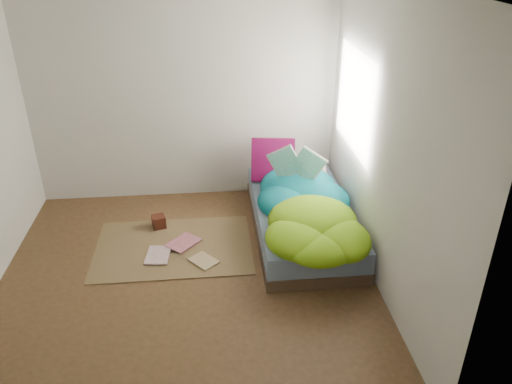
# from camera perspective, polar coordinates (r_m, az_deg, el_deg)

# --- Properties ---
(ground) EXTENTS (3.50, 3.50, 0.00)m
(ground) POSITION_cam_1_polar(r_m,az_deg,el_deg) (4.81, -7.88, -9.85)
(ground) COLOR #422F19
(ground) RESTS_ON ground
(room_walls) EXTENTS (3.54, 3.54, 2.62)m
(room_walls) POSITION_cam_1_polar(r_m,az_deg,el_deg) (4.04, -9.19, 8.79)
(room_walls) COLOR beige
(room_walls) RESTS_ON ground
(bed) EXTENTS (1.00, 2.00, 0.34)m
(bed) POSITION_cam_1_polar(r_m,az_deg,el_deg) (5.39, 5.25, -3.02)
(bed) COLOR #3C2D20
(bed) RESTS_ON ground
(duvet) EXTENTS (0.96, 1.84, 0.34)m
(duvet) POSITION_cam_1_polar(r_m,az_deg,el_deg) (5.03, 5.86, -0.95)
(duvet) COLOR #086E7C
(duvet) RESTS_ON bed
(rug) EXTENTS (1.60, 1.10, 0.01)m
(rug) POSITION_cam_1_polar(r_m,az_deg,el_deg) (5.27, -9.39, -6.21)
(rug) COLOR brown
(rug) RESTS_ON ground
(pillow_floral) EXTENTS (0.70, 0.50, 0.14)m
(pillow_floral) POSITION_cam_1_polar(r_m,az_deg,el_deg) (5.82, 4.78, 2.20)
(pillow_floral) COLOR white
(pillow_floral) RESTS_ON bed
(pillow_magenta) EXTENTS (0.51, 0.22, 0.49)m
(pillow_magenta) POSITION_cam_1_polar(r_m,az_deg,el_deg) (5.72, 1.95, 3.72)
(pillow_magenta) COLOR #450429
(pillow_magenta) RESTS_ON bed
(open_book) EXTENTS (0.51, 0.27, 0.30)m
(open_book) POSITION_cam_1_polar(r_m,az_deg,el_deg) (5.23, 4.67, 4.18)
(open_book) COLOR #297F30
(open_book) RESTS_ON duvet
(wooden_box) EXTENTS (0.17, 0.17, 0.14)m
(wooden_box) POSITION_cam_1_polar(r_m,az_deg,el_deg) (5.58, -11.05, -3.33)
(wooden_box) COLOR #3C180D
(wooden_box) RESTS_ON rug
(floor_book_a) EXTENTS (0.26, 0.34, 0.02)m
(floor_book_a) POSITION_cam_1_polar(r_m,az_deg,el_deg) (5.16, -12.39, -7.07)
(floor_book_a) COLOR silver
(floor_book_a) RESTS_ON rug
(floor_book_b) EXTENTS (0.40, 0.41, 0.03)m
(floor_book_b) POSITION_cam_1_polar(r_m,az_deg,el_deg) (5.35, -9.26, -5.34)
(floor_book_b) COLOR #D37A86
(floor_book_b) RESTS_ON rug
(floor_book_c) EXTENTS (0.32, 0.33, 0.02)m
(floor_book_c) POSITION_cam_1_polar(r_m,az_deg,el_deg) (4.94, -6.86, -8.31)
(floor_book_c) COLOR tan
(floor_book_c) RESTS_ON rug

